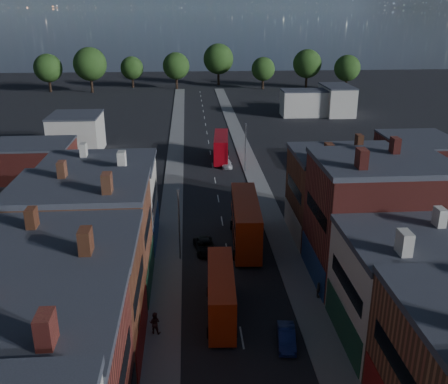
{
  "coord_description": "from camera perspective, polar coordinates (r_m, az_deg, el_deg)",
  "views": [
    {
      "loc": [
        -3.94,
        -18.12,
        25.5
      ],
      "look_at": [
        0.0,
        36.49,
        5.25
      ],
      "focal_mm": 40.0,
      "sensor_mm": 36.0,
      "label": 1
    }
  ],
  "objects": [
    {
      "name": "lamp_post_3",
      "position": [
        81.35,
        2.47,
        5.47
      ],
      "size": [
        0.25,
        0.7,
        8.12
      ],
      "color": "slate",
      "rests_on": "ground"
    },
    {
      "name": "pavement_east",
      "position": [
        73.46,
        4.3,
        -0.02
      ],
      "size": [
        3.0,
        200.0,
        0.12
      ],
      "primitive_type": "cube",
      "color": "gray",
      "rests_on": "ground"
    },
    {
      "name": "pavement_west",
      "position": [
        72.76,
        -5.88,
        -0.28
      ],
      "size": [
        3.0,
        200.0,
        0.12
      ],
      "primitive_type": "cube",
      "color": "gray",
      "rests_on": "ground"
    },
    {
      "name": "car_1",
      "position": [
        42.02,
        7.16,
        -16.15
      ],
      "size": [
        1.85,
        4.06,
        1.29
      ],
      "primitive_type": "imported",
      "rotation": [
        0.0,
        0.0,
        -0.13
      ],
      "color": "navy",
      "rests_on": "ground"
    },
    {
      "name": "ped_1",
      "position": [
        42.92,
        -7.92,
        -14.58
      ],
      "size": [
        1.05,
        0.76,
        1.94
      ],
      "primitive_type": "imported",
      "rotation": [
        0.0,
        0.0,
        2.87
      ],
      "color": "#421E1A",
      "rests_on": "pavement_west"
    },
    {
      "name": "bus_2",
      "position": [
        88.49,
        -0.33,
        5.2
      ],
      "size": [
        3.27,
        10.65,
        4.53
      ],
      "rotation": [
        0.0,
        0.0,
        -0.08
      ],
      "color": "#A00710",
      "rests_on": "ground"
    },
    {
      "name": "ped_3",
      "position": [
        48.01,
        10.72,
        -10.95
      ],
      "size": [
        0.53,
        0.95,
        1.53
      ],
      "primitive_type": "imported",
      "rotation": [
        0.0,
        0.0,
        1.43
      ],
      "color": "#56544A",
      "rests_on": "pavement_east"
    },
    {
      "name": "bus_1",
      "position": [
        56.53,
        2.48,
        -3.32
      ],
      "size": [
        3.59,
        12.45,
        5.32
      ],
      "rotation": [
        0.0,
        0.0,
        -0.05
      ],
      "color": "#B2290A",
      "rests_on": "ground"
    },
    {
      "name": "bus_0",
      "position": [
        44.14,
        -0.35,
        -11.42
      ],
      "size": [
        2.8,
        9.93,
        4.25
      ],
      "rotation": [
        0.0,
        0.0,
        -0.04
      ],
      "color": "red",
      "rests_on": "ground"
    },
    {
      "name": "car_2",
      "position": [
        55.65,
        -2.17,
        -6.24
      ],
      "size": [
        2.75,
        4.91,
        1.3
      ],
      "primitive_type": "imported",
      "rotation": [
        0.0,
        0.0,
        0.13
      ],
      "color": "black",
      "rests_on": "ground"
    },
    {
      "name": "lamp_post_2",
      "position": [
        52.43,
        -5.17,
        -3.16
      ],
      "size": [
        0.25,
        0.7,
        8.12
      ],
      "color": "slate",
      "rests_on": "ground"
    },
    {
      "name": "car_3",
      "position": [
        85.17,
        0.25,
        3.31
      ],
      "size": [
        1.93,
        4.32,
        1.23
      ],
      "primitive_type": "imported",
      "rotation": [
        0.0,
        0.0,
        0.05
      ],
      "color": "white",
      "rests_on": "ground"
    }
  ]
}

